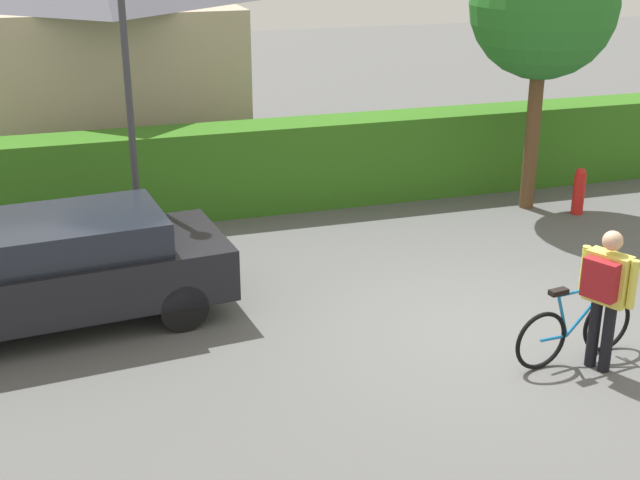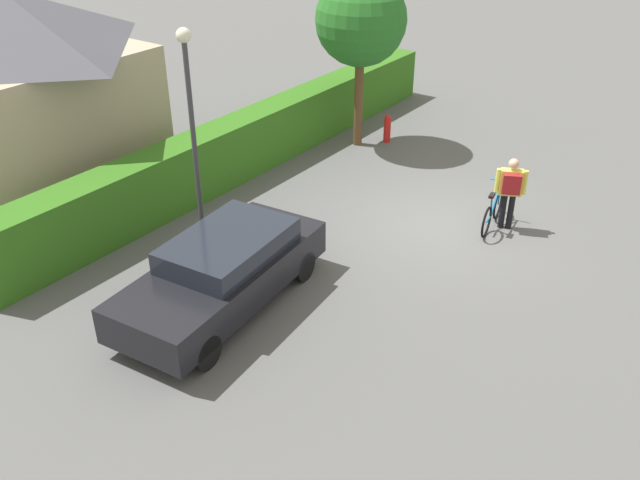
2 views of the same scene
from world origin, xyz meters
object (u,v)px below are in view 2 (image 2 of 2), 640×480
Objects in this scene: parked_car_near at (224,271)px; bicycle at (493,211)px; fire_hydrant at (387,128)px; tree_kerbside at (361,21)px; person_rider at (510,187)px; street_lamp at (191,115)px.

parked_car_near is 2.78× the size of bicycle.
parked_car_near reaches higher than fire_hydrant.
tree_kerbside is (8.01, 2.33, 2.69)m from parked_car_near.
person_rider is at bearing -64.60° from bicycle.
person_rider is 0.36× the size of street_lamp.
street_lamp is (1.27, 1.79, 2.18)m from parked_car_near.
bicycle is at bearing -46.05° from street_lamp.
bicycle is 6.37m from tree_kerbside.
bicycle is 0.68m from person_rider.
parked_car_near reaches higher than bicycle.
street_lamp reaches higher than parked_car_near.
parked_car_near is 1.00× the size of street_lamp.
street_lamp is 0.98× the size of tree_kerbside.
bicycle is at bearing -25.98° from parked_car_near.
street_lamp is at bearing 54.76° from parked_car_near.
parked_car_near is at bearing -163.80° from tree_kerbside.
bicycle is (5.65, -2.75, -0.35)m from parked_car_near.
street_lamp is at bearing -175.48° from tree_kerbside.
street_lamp is (-4.38, 4.55, 2.53)m from bicycle.
parked_car_near is 8.76m from tree_kerbside.
person_rider is 6.29m from tree_kerbside.
parked_car_near is 0.98× the size of tree_kerbside.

